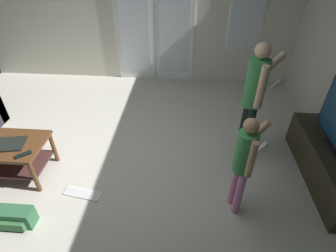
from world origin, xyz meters
TOP-DOWN VIEW (x-y plane):
  - ground_plane at (0.00, 0.00)m, footprint 6.09×5.33m
  - wall_back_with_doors at (0.08, 2.63)m, footprint 6.09×0.09m
  - coffee_table at (-1.10, -0.22)m, footprint 0.89×0.58m
  - tv_stand at (2.72, -0.02)m, footprint 0.43×1.55m
  - person_adult at (1.82, 0.44)m, footprint 0.50×0.46m
  - person_child at (1.58, -0.53)m, footprint 0.37×0.38m
  - backpack at (-0.70, -0.92)m, footprint 0.36×0.20m
  - loose_keyboard at (-0.16, -0.49)m, footprint 0.46×0.20m
  - laptop_closed at (-1.02, -0.24)m, footprint 0.38×0.32m
  - tv_remote_black at (-0.77, -0.40)m, footprint 0.16×0.15m

SIDE VIEW (x-z plane):
  - ground_plane at x=0.00m, z-range -0.02..0.00m
  - loose_keyboard at x=-0.16m, z-range 0.00..0.02m
  - backpack at x=-0.70m, z-range 0.00..0.22m
  - tv_stand at x=2.72m, z-range 0.00..0.45m
  - coffee_table at x=-1.10m, z-range 0.11..0.60m
  - tv_remote_black at x=-0.77m, z-range 0.49..0.51m
  - laptop_closed at x=-1.02m, z-range 0.49..0.51m
  - person_child at x=1.58m, z-range 0.12..1.31m
  - person_adult at x=1.82m, z-range 0.15..1.69m
  - wall_back_with_doors at x=0.08m, z-range -0.04..2.84m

